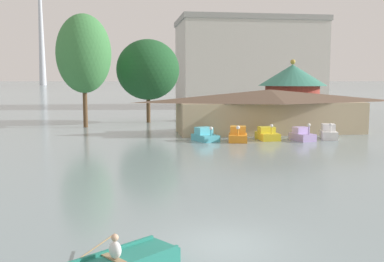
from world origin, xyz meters
name	(u,v)px	position (x,y,z in m)	size (l,w,h in m)	color
ground_plane	(224,245)	(0.00, 0.00, 0.00)	(2000.00, 2000.00, 0.00)	gray
pedal_boat_cyan	(205,136)	(3.91, 25.77, 0.49)	(2.42, 2.97, 1.42)	#4CB7CC
pedal_boat_orange	(238,135)	(6.83, 24.96, 0.54)	(2.23, 2.89, 1.58)	orange
pedal_boat_yellow	(267,135)	(9.90, 25.80, 0.47)	(1.73, 2.71, 1.58)	yellow
pedal_boat_lavender	(302,135)	(12.90, 24.71, 0.50)	(2.00, 2.59, 1.70)	#B299D8
pedal_boat_white	(329,133)	(15.81, 25.34, 0.56)	(1.99, 2.59, 1.62)	white
boathouse	(270,110)	(11.78, 30.97, 2.40)	(20.86, 6.83, 4.58)	tan
green_roof_pavilion	(292,89)	(19.22, 43.98, 4.25)	(9.25, 9.25, 8.33)	#993328
shoreline_tree_tall_left	(84,54)	(-8.04, 39.31, 8.59)	(6.34, 6.34, 13.18)	brown
shoreline_tree_mid	(148,70)	(-0.38, 44.15, 6.87)	(8.15, 8.15, 10.78)	brown
background_building_block	(248,63)	(21.58, 75.44, 8.88)	(28.52, 17.02, 17.73)	beige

